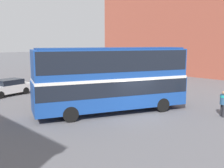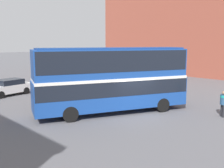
% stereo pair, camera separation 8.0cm
% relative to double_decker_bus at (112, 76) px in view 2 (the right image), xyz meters
% --- Properties ---
extents(ground_plane, '(240.00, 240.00, 0.00)m').
position_rel_double_decker_bus_xyz_m(ground_plane, '(0.59, -1.51, -2.62)').
color(ground_plane, '#5B5B60').
extents(building_row_right, '(8.68, 34.50, 17.00)m').
position_rel_double_decker_bus_xyz_m(building_row_right, '(25.93, 7.05, 5.89)').
color(building_row_right, brown).
rests_on(building_row_right, ground_plane).
extents(double_decker_bus, '(10.89, 6.46, 4.58)m').
position_rel_double_decker_bus_xyz_m(double_decker_bus, '(0.00, 0.00, 0.00)').
color(double_decker_bus, '#194293').
rests_on(double_decker_bus, ground_plane).
extents(pedestrian_foreground, '(0.61, 0.61, 1.76)m').
position_rel_double_decker_bus_xyz_m(pedestrian_foreground, '(4.55, -5.92, -1.54)').
color(pedestrian_foreground, '#232328').
rests_on(pedestrian_foreground, ground_plane).
extents(parked_car_kerb_near, '(4.32, 2.19, 1.61)m').
position_rel_double_decker_bus_xyz_m(parked_car_kerb_near, '(9.96, 7.76, -1.82)').
color(parked_car_kerb_near, maroon).
rests_on(parked_car_kerb_near, ground_plane).
extents(parked_car_kerb_far, '(4.49, 2.52, 1.51)m').
position_rel_double_decker_bus_xyz_m(parked_car_kerb_far, '(-2.61, 11.28, -1.85)').
color(parked_car_kerb_far, silver).
rests_on(parked_car_kerb_far, ground_plane).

